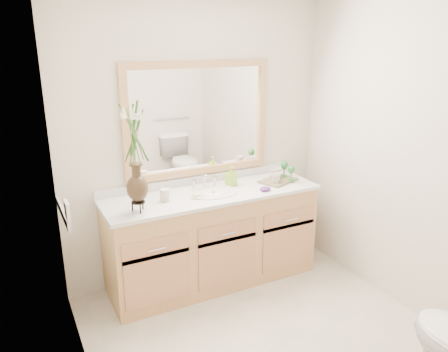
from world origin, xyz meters
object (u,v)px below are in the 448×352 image
soap_bottle (231,177)px  flower_vase (134,143)px  tumbler (165,195)px  tray (278,180)px

soap_bottle → flower_vase: bearing=-178.4°
soap_bottle → tumbler: bearing=176.8°
flower_vase → soap_bottle: (0.89, 0.21, -0.44)m
soap_bottle → tray: size_ratio=0.47×
tumbler → tray: 1.08m
flower_vase → tray: flower_vase is taller
flower_vase → soap_bottle: size_ratio=4.91×
flower_vase → soap_bottle: bearing=13.1°
tray → flower_vase: bearing=164.5°
tumbler → soap_bottle: bearing=8.3°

